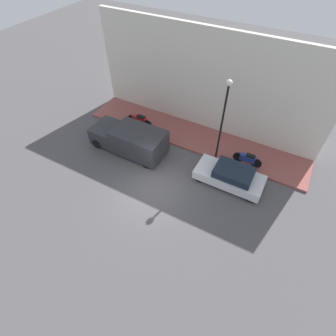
# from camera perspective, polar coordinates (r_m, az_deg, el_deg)

# --- Properties ---
(ground_plane) EXTENTS (60.00, 60.00, 0.00)m
(ground_plane) POSITION_cam_1_polar(r_m,az_deg,el_deg) (15.47, -3.12, -4.56)
(ground_plane) COLOR #514F51
(sidewalk) EXTENTS (2.84, 15.88, 0.14)m
(sidewalk) POSITION_cam_1_polar(r_m,az_deg,el_deg) (18.82, 5.35, 6.89)
(sidewalk) COLOR #934C47
(sidewalk) RESTS_ON ground_plane
(building_facade) EXTENTS (0.30, 15.88, 6.90)m
(building_facade) POSITION_cam_1_polar(r_m,az_deg,el_deg) (18.15, 8.30, 17.92)
(building_facade) COLOR silver
(building_facade) RESTS_ON ground_plane
(parked_car) EXTENTS (1.75, 4.00, 1.20)m
(parked_car) POSITION_cam_1_polar(r_m,az_deg,el_deg) (15.76, 13.41, -1.68)
(parked_car) COLOR silver
(parked_car) RESTS_ON ground_plane
(delivery_van) EXTENTS (2.09, 5.08, 1.76)m
(delivery_van) POSITION_cam_1_polar(r_m,az_deg,el_deg) (17.41, -8.41, 6.28)
(delivery_van) COLOR #2D2D33
(delivery_van) RESTS_ON ground_plane
(motorcycle_red) EXTENTS (0.30, 2.04, 0.88)m
(motorcycle_red) POSITION_cam_1_polar(r_m,az_deg,el_deg) (19.44, -6.19, 10.36)
(motorcycle_red) COLOR #B21E1E
(motorcycle_red) RESTS_ON sidewalk
(motorcycle_blue) EXTENTS (0.30, 1.82, 0.82)m
(motorcycle_blue) POSITION_cam_1_polar(r_m,az_deg,el_deg) (17.05, 16.95, 1.94)
(motorcycle_blue) COLOR navy
(motorcycle_blue) RESTS_ON sidewalk
(streetlamp) EXTENTS (0.34, 0.34, 5.38)m
(streetlamp) POSITION_cam_1_polar(r_m,az_deg,el_deg) (15.22, 12.10, 11.93)
(streetlamp) COLOR black
(streetlamp) RESTS_ON sidewalk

